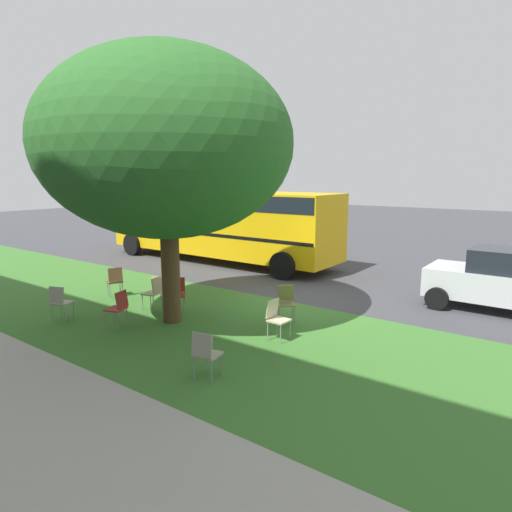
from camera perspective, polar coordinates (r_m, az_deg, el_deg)
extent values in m
plane|color=#424247|center=(12.71, 5.38, -5.78)|extent=(80.00, 80.00, 0.00)
cube|color=#3D752D|center=(10.22, -4.03, -9.80)|extent=(48.00, 6.00, 0.01)
cube|color=#ADA89E|center=(7.72, -26.79, -17.90)|extent=(48.00, 2.80, 0.01)
cylinder|color=brown|center=(10.79, -10.95, -1.11)|extent=(0.44, 0.44, 2.82)
ellipsoid|color=#2D6B28|center=(10.61, -11.48, 13.91)|extent=(5.82, 5.82, 4.30)
cube|color=#ADA393|center=(7.96, -6.22, -12.47)|extent=(0.48, 0.47, 0.04)
cube|color=#ADA393|center=(7.73, -6.98, -11.27)|extent=(0.41, 0.15, 0.40)
cylinder|color=gray|center=(8.09, -4.41, -13.80)|extent=(0.02, 0.02, 0.42)
cylinder|color=gray|center=(8.27, -6.62, -13.30)|extent=(0.02, 0.02, 0.42)
cylinder|color=gray|center=(7.83, -5.73, -14.68)|extent=(0.02, 0.02, 0.42)
cylinder|color=gray|center=(8.01, -7.98, -14.13)|extent=(0.02, 0.02, 0.42)
cube|color=#B7332D|center=(10.93, -17.59, -6.51)|extent=(0.51, 0.52, 0.04)
cube|color=#B7332D|center=(10.76, -16.88, -5.41)|extent=(0.20, 0.41, 0.40)
cylinder|color=gray|center=(11.23, -17.68, -7.29)|extent=(0.02, 0.02, 0.42)
cylinder|color=gray|center=(10.96, -18.81, -7.79)|extent=(0.02, 0.02, 0.42)
cylinder|color=gray|center=(11.04, -16.25, -7.52)|extent=(0.02, 0.02, 0.42)
cylinder|color=gray|center=(10.76, -17.36, -8.04)|extent=(0.02, 0.02, 0.42)
cube|color=olive|center=(13.78, -12.46, -2.82)|extent=(0.58, 0.58, 0.04)
cube|color=olive|center=(13.72, -11.75, -1.83)|extent=(0.34, 0.35, 0.40)
cylinder|color=gray|center=(14.02, -13.05, -3.58)|extent=(0.02, 0.02, 0.42)
cylinder|color=gray|center=(13.68, -13.19, -3.94)|extent=(0.02, 0.02, 0.42)
cylinder|color=gray|center=(13.99, -11.67, -3.56)|extent=(0.02, 0.02, 0.42)
cylinder|color=gray|center=(13.65, -11.77, -3.91)|extent=(0.02, 0.02, 0.42)
cube|color=#ADA393|center=(11.92, -23.68, -5.52)|extent=(0.54, 0.53, 0.04)
cube|color=#ADA393|center=(11.72, -24.31, -4.61)|extent=(0.40, 0.22, 0.40)
cylinder|color=gray|center=(12.00, -22.42, -6.47)|extent=(0.02, 0.02, 0.42)
cylinder|color=gray|center=(12.22, -23.77, -6.27)|extent=(0.02, 0.02, 0.42)
cylinder|color=gray|center=(11.74, -23.42, -6.90)|extent=(0.02, 0.02, 0.42)
cylinder|color=gray|center=(11.97, -24.78, -6.69)|extent=(0.02, 0.02, 0.42)
cube|color=beige|center=(12.10, -13.28, -4.69)|extent=(0.49, 0.50, 0.04)
cube|color=beige|center=(11.94, -12.62, -3.67)|extent=(0.18, 0.41, 0.40)
cylinder|color=gray|center=(12.39, -13.40, -5.43)|extent=(0.02, 0.02, 0.42)
cylinder|color=gray|center=(12.11, -14.39, -5.84)|extent=(0.02, 0.02, 0.42)
cylinder|color=gray|center=(12.20, -12.09, -5.62)|extent=(0.02, 0.02, 0.42)
cylinder|color=gray|center=(11.92, -13.07, -6.05)|extent=(0.02, 0.02, 0.42)
cube|color=olive|center=(10.83, 3.91, -6.20)|extent=(0.58, 0.57, 0.04)
cube|color=olive|center=(10.94, 3.82, -4.73)|extent=(0.36, 0.32, 0.40)
cylinder|color=gray|center=(10.72, 3.03, -7.65)|extent=(0.02, 0.02, 0.42)
cylinder|color=gray|center=(10.76, 4.96, -7.61)|extent=(0.02, 0.02, 0.42)
cylinder|color=gray|center=(11.04, 2.86, -7.11)|extent=(0.02, 0.02, 0.42)
cylinder|color=gray|center=(11.08, 4.73, -7.07)|extent=(0.02, 0.02, 0.42)
cube|color=beige|center=(9.65, 2.99, -8.28)|extent=(0.42, 0.44, 0.04)
cube|color=beige|center=(9.67, 2.13, -6.72)|extent=(0.10, 0.40, 0.40)
cylinder|color=gray|center=(9.49, 3.18, -10.06)|extent=(0.02, 0.02, 0.42)
cylinder|color=gray|center=(9.77, 4.42, -9.47)|extent=(0.02, 0.02, 0.42)
cylinder|color=gray|center=(9.68, 1.52, -9.64)|extent=(0.02, 0.02, 0.42)
cylinder|color=gray|center=(9.95, 2.78, -9.07)|extent=(0.02, 0.02, 0.42)
cube|color=#B7332D|center=(11.77, -10.12, -4.99)|extent=(0.58, 0.58, 0.04)
cube|color=#B7332D|center=(11.88, -10.10, -3.64)|extent=(0.35, 0.33, 0.40)
cylinder|color=gray|center=(11.68, -11.02, -6.30)|extent=(0.02, 0.02, 0.42)
cylinder|color=gray|center=(11.66, -9.25, -6.28)|extent=(0.02, 0.02, 0.42)
cylinder|color=gray|center=(12.01, -10.89, -5.84)|extent=(0.02, 0.02, 0.42)
cylinder|color=gray|center=(11.98, -9.17, -5.82)|extent=(0.02, 0.02, 0.42)
cube|color=brown|center=(13.71, -17.72, -3.14)|extent=(0.54, 0.55, 0.04)
cube|color=brown|center=(13.49, -17.64, -2.31)|extent=(0.25, 0.40, 0.40)
cylinder|color=gray|center=(13.96, -17.08, -3.84)|extent=(0.02, 0.02, 0.42)
cylinder|color=gray|center=(13.90, -18.53, -3.98)|extent=(0.02, 0.02, 0.42)
cylinder|color=gray|center=(13.63, -16.79, -4.15)|extent=(0.02, 0.02, 0.42)
cylinder|color=gray|center=(13.57, -18.28, -4.30)|extent=(0.02, 0.02, 0.42)
cube|color=silver|center=(13.24, 29.15, -3.38)|extent=(3.70, 1.64, 0.76)
cube|color=#1E232B|center=(13.10, 30.05, -0.68)|extent=(1.90, 1.44, 0.64)
cylinder|color=black|center=(12.73, 22.23, -5.10)|extent=(0.60, 0.18, 0.60)
cylinder|color=black|center=(14.38, 23.95, -3.51)|extent=(0.60, 0.18, 0.60)
cube|color=yellow|center=(18.38, -4.88, 4.39)|extent=(10.40, 2.44, 2.50)
cube|color=black|center=(18.42, -4.86, 3.31)|extent=(10.30, 2.46, 0.12)
cube|color=black|center=(18.31, -4.92, 7.19)|extent=(10.30, 2.46, 0.56)
cylinder|color=black|center=(20.56, -15.60, 1.44)|extent=(0.96, 0.28, 0.96)
cylinder|color=black|center=(22.18, -10.49, 2.28)|extent=(0.96, 0.28, 0.96)
cylinder|color=black|center=(15.17, 3.48, -1.25)|extent=(0.96, 0.28, 0.96)
cylinder|color=black|center=(17.30, 8.01, 0.11)|extent=(0.96, 0.28, 0.96)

